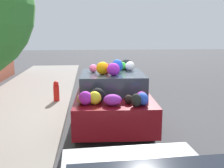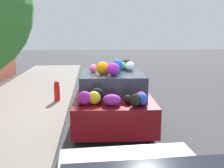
% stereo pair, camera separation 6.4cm
% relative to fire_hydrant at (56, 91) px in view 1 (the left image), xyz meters
% --- Properties ---
extents(ground_plane, '(60.00, 60.00, 0.00)m').
position_rel_fire_hydrant_xyz_m(ground_plane, '(-2.09, -1.55, -0.46)').
color(ground_plane, '#424244').
extents(sidewalk_curb, '(24.00, 3.20, 0.12)m').
position_rel_fire_hydrant_xyz_m(sidewalk_curb, '(-2.09, 1.15, -0.40)').
color(sidewalk_curb, gray).
rests_on(sidewalk_curb, ground).
extents(fire_hydrant, '(0.20, 0.20, 0.70)m').
position_rel_fire_hydrant_xyz_m(fire_hydrant, '(0.00, 0.00, 0.00)').
color(fire_hydrant, red).
rests_on(fire_hydrant, sidewalk_curb).
extents(art_car, '(3.98, 1.98, 1.77)m').
position_rel_fire_hydrant_xyz_m(art_car, '(-2.16, -1.74, 0.30)').
color(art_car, maroon).
rests_on(art_car, ground).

